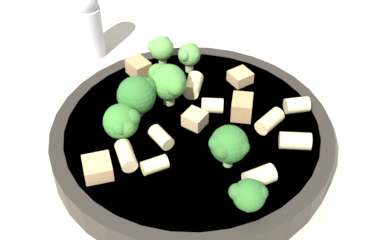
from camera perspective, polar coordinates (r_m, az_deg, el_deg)
The scene contains 24 objects.
ground_plane at distance 0.55m, azimuth 0.00°, elevation -3.12°, with size 2.00×2.00×0.00m, color #BCB29E.
pasta_bowl at distance 0.54m, azimuth 0.00°, elevation -1.77°, with size 0.28×0.28×0.03m.
broccoli_floret_0 at distance 0.50m, azimuth -7.45°, elevation -0.21°, with size 0.04×0.03×0.04m.
broccoli_floret_1 at distance 0.54m, azimuth -2.51°, elevation 4.10°, with size 0.05×0.04×0.05m.
broccoli_floret_2 at distance 0.47m, azimuth 3.91°, elevation -2.70°, with size 0.04×0.04×0.04m.
broccoli_floret_3 at distance 0.45m, azimuth 6.09°, elevation -7.93°, with size 0.03×0.03×0.03m.
broccoli_floret_4 at distance 0.53m, azimuth -5.77°, elevation 2.76°, with size 0.04×0.04×0.04m.
broccoli_floret_5 at distance 0.59m, azimuth -0.27°, elevation 6.97°, with size 0.02×0.03×0.03m.
broccoli_floret_6 at distance 0.59m, azimuth -3.23°, elevation 7.69°, with size 0.03×0.03×0.04m.
rigatoni_0 at distance 0.55m, azimuth 11.13°, elevation 1.57°, with size 0.02×0.02×0.02m, color beige.
rigatoni_1 at distance 0.56m, azimuth 0.14°, elevation 3.74°, with size 0.02×0.02×0.03m, color beige.
rigatoni_2 at distance 0.51m, azimuth 10.94°, elevation -2.20°, with size 0.02×0.02×0.03m, color beige.
rigatoni_3 at distance 0.47m, azimuth 7.21°, elevation -6.05°, with size 0.02×0.02×0.03m, color beige.
rigatoni_4 at distance 0.49m, azimuth -7.04°, elevation -3.78°, with size 0.01×0.01×0.03m, color beige.
rigatoni_5 at distance 0.48m, azimuth -3.58°, elevation -4.99°, with size 0.01×0.01×0.02m, color beige.
rigatoni_6 at distance 0.51m, azimuth -3.31°, elevation -1.85°, with size 0.01×0.01×0.02m, color beige.
rigatoni_7 at distance 0.54m, azimuth 2.20°, elevation 1.56°, with size 0.02×0.02×0.02m, color beige.
rigatoni_8 at distance 0.53m, azimuth 8.28°, elevation -0.11°, with size 0.02×0.02×0.03m, color beige.
chicken_chunk_0 at distance 0.53m, azimuth 0.15°, elevation 0.17°, with size 0.02×0.02×0.01m, color tan.
chicken_chunk_1 at distance 0.58m, azimuth 5.17°, elevation 4.60°, with size 0.02×0.02×0.01m, color tan.
chicken_chunk_2 at distance 0.49m, azimuth -10.04°, elevation -5.05°, with size 0.03×0.02×0.01m, color tan.
chicken_chunk_3 at distance 0.59m, azimuth -5.73°, elevation 5.57°, with size 0.02×0.02×0.02m, color tan.
chicken_chunk_4 at distance 0.54m, azimuth 5.35°, elevation 1.38°, with size 0.03×0.02×0.02m, color tan.
pepper_shaker at distance 0.66m, azimuth -11.06°, elevation 10.14°, with size 0.03×0.03×0.09m.
Camera 1 is at (-0.20, 0.33, 0.39)m, focal length 50.00 mm.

